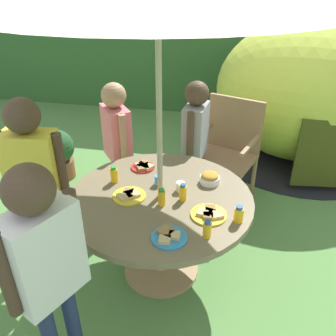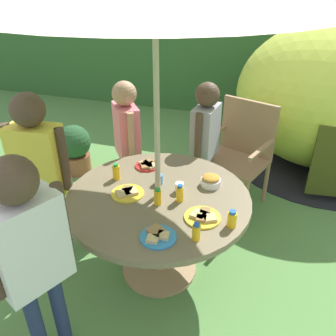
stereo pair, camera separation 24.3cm
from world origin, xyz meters
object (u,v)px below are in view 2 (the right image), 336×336
(potted_plant, at_px, (75,148))
(plate_near_right, at_px, (148,165))
(garden_table, at_px, (158,210))
(juice_bottle_mid_right, at_px, (196,232))
(plate_near_left, at_px, (127,193))
(child_in_yellow_shirt, at_px, (38,161))
(cup_near, at_px, (159,179))
(dome_tent, at_px, (333,96))
(child_in_grey_shirt, at_px, (205,132))
(child_in_pink_shirt, at_px, (127,131))
(wooden_chair, at_px, (240,149))
(juice_bottle_center_back, at_px, (116,172))
(plate_far_right, at_px, (203,217))
(juice_bottle_front_edge, at_px, (180,193))
(juice_bottle_mid_left, at_px, (232,219))
(snack_bowl, at_px, (211,181))
(cup_far, at_px, (179,187))
(child_in_white_shirt, at_px, (29,244))
(plate_center_front, at_px, (158,236))

(potted_plant, xyz_separation_m, plate_near_right, (1.18, -0.80, 0.41))
(garden_table, height_order, juice_bottle_mid_right, juice_bottle_mid_right)
(garden_table, xyz_separation_m, plate_near_left, (-0.21, -0.05, 0.14))
(child_in_yellow_shirt, height_order, cup_near, child_in_yellow_shirt)
(dome_tent, height_order, child_in_yellow_shirt, dome_tent)
(child_in_grey_shirt, distance_m, child_in_pink_shirt, 0.69)
(plate_near_right, height_order, cup_near, cup_near)
(wooden_chair, distance_m, dome_tent, 1.44)
(plate_near_left, xyz_separation_m, juice_bottle_center_back, (-0.16, 0.17, 0.05))
(garden_table, xyz_separation_m, plate_near_right, (-0.21, 0.35, 0.14))
(garden_table, xyz_separation_m, plate_far_right, (0.34, -0.15, 0.14))
(wooden_chair, xyz_separation_m, juice_bottle_front_edge, (-0.26, -1.16, 0.19))
(child_in_yellow_shirt, distance_m, juice_bottle_mid_left, 1.39)
(wooden_chair, height_order, plate_near_right, wooden_chair)
(child_in_grey_shirt, xyz_separation_m, juice_bottle_mid_left, (0.41, -1.10, -0.04))
(child_in_pink_shirt, bearing_deg, juice_bottle_mid_left, 13.15)
(cup_near, bearing_deg, plate_far_right, -37.42)
(child_in_pink_shirt, xyz_separation_m, child_in_yellow_shirt, (-0.31, -0.82, 0.08))
(snack_bowl, xyz_separation_m, juice_bottle_mid_left, (0.21, -0.41, 0.01))
(garden_table, distance_m, wooden_chair, 1.23)
(juice_bottle_mid_left, bearing_deg, cup_far, 146.43)
(garden_table, xyz_separation_m, juice_bottle_mid_right, (0.35, -0.35, 0.18))
(dome_tent, xyz_separation_m, juice_bottle_front_edge, (-1.11, -2.30, -0.05))
(dome_tent, relative_size, child_in_white_shirt, 1.78)
(juice_bottle_front_edge, bearing_deg, plate_near_left, -174.37)
(child_in_white_shirt, height_order, juice_bottle_center_back, child_in_white_shirt)
(juice_bottle_mid_left, bearing_deg, dome_tent, 73.16)
(child_in_yellow_shirt, xyz_separation_m, plate_near_right, (0.64, 0.45, -0.16))
(plate_near_right, bearing_deg, wooden_chair, 51.79)
(cup_near, bearing_deg, plate_center_front, -71.82)
(plate_near_left, xyz_separation_m, juice_bottle_mid_left, (0.73, -0.13, 0.04))
(cup_far, bearing_deg, child_in_pink_shirt, 136.43)
(plate_near_right, height_order, juice_bottle_mid_right, juice_bottle_mid_right)
(juice_bottle_mid_right, height_order, cup_far, juice_bottle_mid_right)
(dome_tent, distance_m, snack_bowl, 2.26)
(child_in_grey_shirt, bearing_deg, child_in_yellow_shirt, -36.21)
(child_in_pink_shirt, relative_size, plate_center_front, 5.80)
(garden_table, height_order, plate_near_right, plate_near_right)
(child_in_white_shirt, distance_m, juice_bottle_mid_right, 0.88)
(child_in_grey_shirt, relative_size, child_in_white_shirt, 0.91)
(child_in_yellow_shirt, height_order, plate_near_left, child_in_yellow_shirt)
(plate_near_right, xyz_separation_m, juice_bottle_front_edge, (0.37, -0.36, 0.04))
(dome_tent, xyz_separation_m, plate_center_front, (-1.13, -2.69, -0.10))
(plate_far_right, relative_size, cup_far, 3.41)
(plate_near_left, bearing_deg, juice_bottle_front_edge, 5.63)
(child_in_pink_shirt, bearing_deg, child_in_white_shirt, -30.83)
(child_in_pink_shirt, relative_size, child_in_white_shirt, 0.92)
(child_in_white_shirt, height_order, juice_bottle_mid_left, child_in_white_shirt)
(juice_bottle_mid_right, bearing_deg, juice_bottle_mid_left, 45.64)
(child_in_grey_shirt, height_order, plate_near_right, child_in_grey_shirt)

